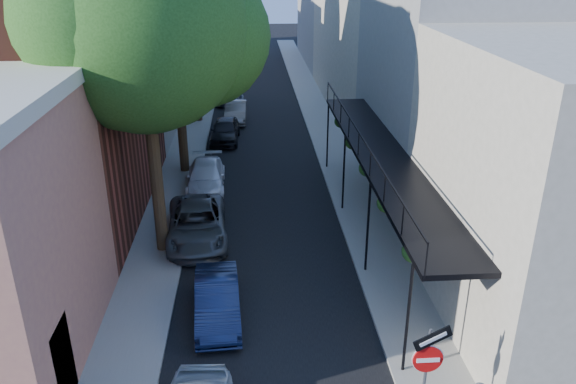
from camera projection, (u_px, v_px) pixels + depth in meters
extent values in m
cube|color=black|center=(257.00, 109.00, 39.18)|extent=(6.00, 64.00, 0.01)
cube|color=gray|center=(200.00, 109.00, 38.91)|extent=(2.00, 64.00, 0.12)
cube|color=gray|center=(314.00, 107.00, 39.41)|extent=(2.00, 64.00, 0.12)
cube|color=beige|center=(62.00, 364.00, 13.19)|extent=(0.10, 1.20, 2.20)
cube|color=#5E2A1D|center=(1.00, 68.00, 21.52)|extent=(10.00, 12.00, 12.00)
cube|color=gray|center=(127.00, 13.00, 21.04)|extent=(0.06, 7.00, 4.00)
cube|color=gray|center=(105.00, 55.00, 33.17)|extent=(8.00, 12.00, 9.00)
cube|color=beige|center=(144.00, 19.00, 45.81)|extent=(8.00, 16.00, 10.00)
cube|color=#AF6659|center=(167.00, 14.00, 59.03)|extent=(8.00, 12.00, 8.00)
cube|color=gray|center=(470.00, 93.00, 24.22)|extent=(8.00, 10.00, 9.00)
cube|color=beige|center=(388.00, 49.00, 38.17)|extent=(8.00, 20.00, 8.00)
cube|color=gray|center=(346.00, 9.00, 54.27)|extent=(8.00, 16.00, 10.00)
cube|color=black|center=(385.00, 156.00, 19.73)|extent=(2.00, 16.00, 0.15)
cube|color=black|center=(359.00, 133.00, 19.33)|extent=(0.05, 16.00, 0.05)
cylinder|color=black|center=(408.00, 315.00, 13.93)|extent=(0.08, 0.08, 3.40)
cylinder|color=black|center=(328.00, 134.00, 27.68)|extent=(0.08, 0.08, 3.40)
sphere|color=#1F4814|center=(413.00, 251.00, 14.37)|extent=(0.60, 0.60, 0.60)
sphere|color=#1F4814|center=(367.00, 168.00, 19.87)|extent=(0.60, 0.60, 0.60)
sphere|color=#1F4814|center=(341.00, 121.00, 25.37)|extent=(0.60, 0.60, 0.60)
cylinder|color=#595B60|center=(424.00, 384.00, 12.23)|extent=(0.07, 0.07, 2.90)
cylinder|color=red|center=(428.00, 359.00, 11.92)|extent=(0.66, 0.04, 0.66)
cube|color=white|center=(428.00, 360.00, 11.89)|extent=(0.50, 0.02, 0.10)
cylinder|color=white|center=(428.00, 359.00, 11.93)|extent=(0.70, 0.02, 0.70)
cube|color=black|center=(433.00, 339.00, 11.69)|extent=(0.89, 0.15, 0.58)
cube|color=white|center=(433.00, 339.00, 11.66)|extent=(0.60, 0.10, 0.31)
cylinder|color=#332214|center=(155.00, 161.00, 19.23)|extent=(0.44, 0.44, 7.00)
sphere|color=#1F4814|center=(141.00, 25.00, 17.45)|extent=(6.80, 6.80, 6.80)
sphere|color=#1F4814|center=(200.00, 36.00, 18.68)|extent=(4.76, 4.76, 4.76)
cylinder|color=#332214|center=(181.00, 111.00, 26.70)|extent=(0.44, 0.44, 6.30)
sphere|color=#1F4814|center=(174.00, 22.00, 25.10)|extent=(6.00, 6.00, 6.00)
sphere|color=#1F4814|center=(209.00, 31.00, 26.22)|extent=(4.20, 4.20, 4.20)
cylinder|color=#332214|center=(196.00, 64.00, 34.74)|extent=(0.44, 0.44, 7.35)
imported|color=#152043|center=(217.00, 300.00, 16.64)|extent=(1.52, 3.76, 1.21)
imported|color=#4E5155|center=(197.00, 224.00, 21.17)|extent=(2.54, 4.90, 1.32)
imported|color=white|center=(206.00, 177.00, 25.73)|extent=(1.79, 4.21, 1.21)
imported|color=black|center=(225.00, 130.00, 32.21)|extent=(1.73, 3.96, 1.33)
imported|color=gray|center=(236.00, 112.00, 36.07)|extent=(1.41, 3.84, 1.26)
imported|color=gray|center=(229.00, 94.00, 40.69)|extent=(2.39, 4.50, 1.21)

